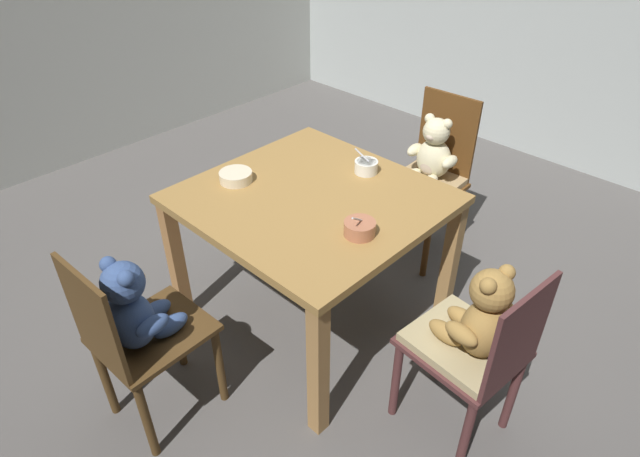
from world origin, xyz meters
name	(u,v)px	position (x,y,z in m)	size (l,w,h in m)	color
ground_plane	(313,317)	(0.00, 0.00, -0.02)	(5.20, 5.20, 0.04)	#54504E
dining_table	(312,214)	(0.00, 0.00, 0.64)	(1.06, 1.02, 0.74)	olive
teddy_chair_near_front	(135,320)	(-0.06, -0.89, 0.56)	(0.38, 0.43, 0.88)	#4A3217
teddy_chair_near_right	(477,333)	(0.90, -0.06, 0.56)	(0.45, 0.41, 0.86)	#4D2928
teddy_chair_far_center	(431,167)	(0.06, 0.88, 0.56)	(0.40, 0.42, 0.94)	#573415
porridge_bowl_white_far_center	(366,166)	(0.04, 0.33, 0.77)	(0.12, 0.11, 0.12)	silver
porridge_bowl_cream_near_left	(236,176)	(-0.35, -0.15, 0.76)	(0.15, 0.15, 0.05)	beige
porridge_bowl_terracotta_near_right	(360,228)	(0.35, -0.08, 0.77)	(0.13, 0.14, 0.12)	#B06A4B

